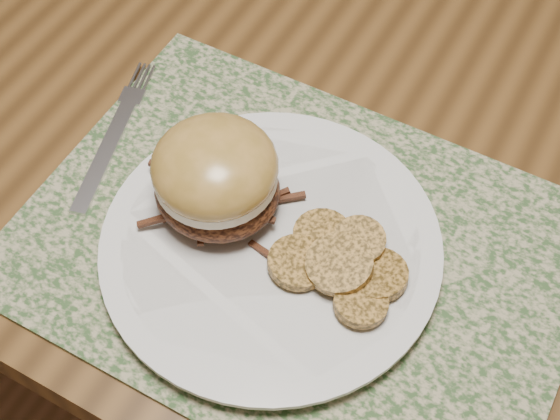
% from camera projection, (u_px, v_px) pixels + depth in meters
% --- Properties ---
extents(ground, '(3.50, 3.50, 0.00)m').
position_uv_depth(ground, '(286.00, 327.00, 1.43)').
color(ground, brown).
rests_on(ground, ground).
extents(dining_table, '(1.50, 0.90, 0.75)m').
position_uv_depth(dining_table, '(290.00, 64.00, 0.87)').
color(dining_table, brown).
rests_on(dining_table, ground).
extents(placemat, '(0.45, 0.33, 0.00)m').
position_uv_depth(placemat, '(298.00, 248.00, 0.64)').
color(placemat, '#324F28').
rests_on(placemat, dining_table).
extents(dinner_plate, '(0.26, 0.26, 0.02)m').
position_uv_depth(dinner_plate, '(271.00, 247.00, 0.63)').
color(dinner_plate, silver).
rests_on(dinner_plate, placemat).
extents(pork_sandwich, '(0.12, 0.11, 0.08)m').
position_uv_depth(pork_sandwich, '(216.00, 176.00, 0.61)').
color(pork_sandwich, black).
rests_on(pork_sandwich, dinner_plate).
extents(roasted_potatoes, '(0.12, 0.11, 0.03)m').
position_uv_depth(roasted_potatoes, '(342.00, 262.00, 0.60)').
color(roasted_potatoes, '#AF7A33').
rests_on(roasted_potatoes, dinner_plate).
extents(fork, '(0.06, 0.18, 0.00)m').
position_uv_depth(fork, '(115.00, 133.00, 0.71)').
color(fork, silver).
rests_on(fork, placemat).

